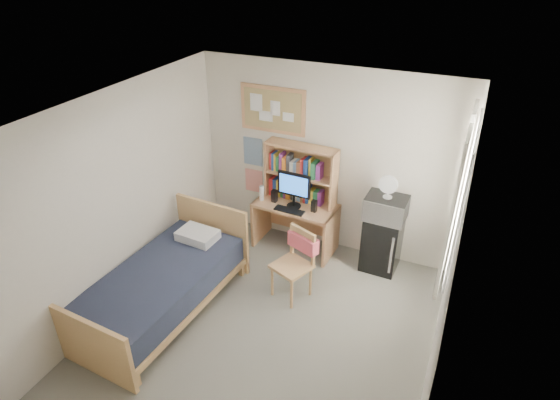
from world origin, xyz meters
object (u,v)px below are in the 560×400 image
at_px(monitor, 294,190).
at_px(speaker_right, 314,206).
at_px(speaker_left, 274,196).
at_px(microwave, 386,208).
at_px(desk, 295,226).
at_px(bed, 162,291).
at_px(mini_fridge, 382,242).
at_px(desk_fan, 389,187).
at_px(bulletin_board, 273,110).
at_px(desk_chair, 291,266).

relative_size(monitor, speaker_right, 3.01).
height_order(speaker_left, microwave, microwave).
xyz_separation_m(desk, speaker_left, (-0.30, -0.04, 0.44)).
height_order(monitor, speaker_left, monitor).
bearing_deg(bed, mini_fridge, 44.88).
relative_size(mini_fridge, speaker_right, 4.72).
xyz_separation_m(monitor, microwave, (1.23, 0.08, -0.02)).
relative_size(desk, desk_fan, 3.91).
distance_m(speaker_right, desk_fan, 1.04).
distance_m(speaker_left, microwave, 1.54).
height_order(bed, desk_fan, desk_fan).
distance_m(bulletin_board, monitor, 1.12).
bearing_deg(bed, desk, 66.77).
xyz_separation_m(desk_chair, desk_fan, (0.88, 1.01, 0.78)).
bearing_deg(desk, desk_fan, 4.13).
height_order(speaker_left, speaker_right, speaker_left).
bearing_deg(desk_chair, desk, 131.05).
height_order(mini_fridge, desk_fan, desk_fan).
bearing_deg(mini_fridge, microwave, -90.00).
bearing_deg(microwave, bed, -137.40).
xyz_separation_m(bulletin_board, bed, (-0.48, -2.14, -1.63)).
height_order(mini_fridge, speaker_right, speaker_right).
relative_size(bulletin_board, desk_chair, 1.03).
bearing_deg(monitor, mini_fridge, 7.82).
height_order(speaker_right, microwave, microwave).
bearing_deg(speaker_left, desk_fan, 5.56).
bearing_deg(desk_chair, speaker_left, 146.17).
bearing_deg(desk, speaker_right, -11.31).
xyz_separation_m(bed, speaker_left, (0.64, 1.81, 0.51)).
relative_size(mini_fridge, desk_fan, 2.71).
height_order(desk_chair, speaker_right, desk_chair).
distance_m(monitor, speaker_left, 0.34).
distance_m(desk_chair, monitor, 1.12).
bearing_deg(desk_fan, desk_chair, -129.03).
xyz_separation_m(desk_chair, mini_fridge, (0.88, 1.03, -0.06)).
distance_m(monitor, desk_fan, 1.27).
bearing_deg(speaker_left, monitor, 0.00).
bearing_deg(speaker_left, speaker_right, 0.00).
height_order(bulletin_board, desk, bulletin_board).
bearing_deg(desk_chair, bulletin_board, 144.19).
bearing_deg(mini_fridge, bed, -137.11).
bearing_deg(bed, bulletin_board, 81.29).
distance_m(bulletin_board, bed, 2.73).
distance_m(desk, monitor, 0.61).
bearing_deg(mini_fridge, speaker_left, -174.84).
bearing_deg(desk_chair, mini_fridge, 71.02).
distance_m(desk_chair, desk_fan, 1.55).
distance_m(desk_chair, bed, 1.57).
bearing_deg(desk, bed, -114.09).
xyz_separation_m(monitor, speaker_left, (-0.30, 0.02, -0.16)).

